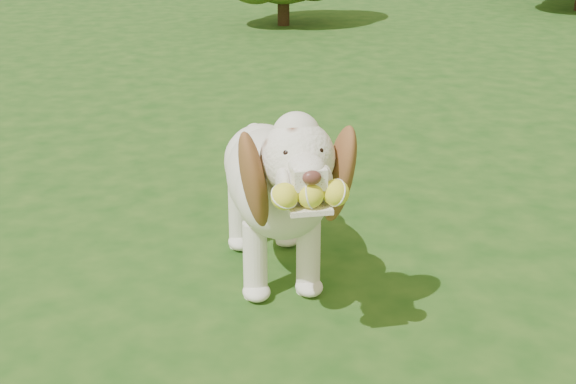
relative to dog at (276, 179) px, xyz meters
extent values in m
plane|color=#174012|center=(-0.56, -0.31, -0.47)|extent=(80.00, 80.00, 0.00)
ellipsoid|color=white|center=(-0.01, 0.12, -0.04)|extent=(0.44, 0.77, 0.40)
ellipsoid|color=white|center=(0.01, -0.16, 0.00)|extent=(0.41, 0.41, 0.39)
ellipsoid|color=white|center=(-0.03, 0.38, -0.05)|extent=(0.38, 0.38, 0.35)
cylinder|color=white|center=(0.02, -0.31, 0.11)|extent=(0.23, 0.32, 0.30)
sphere|color=white|center=(0.03, -0.45, 0.25)|extent=(0.29, 0.29, 0.27)
sphere|color=white|center=(0.03, -0.43, 0.33)|extent=(0.19, 0.19, 0.18)
cube|color=white|center=(0.04, -0.61, 0.25)|extent=(0.12, 0.17, 0.07)
ellipsoid|color=#592D28|center=(0.05, -0.69, 0.26)|extent=(0.07, 0.05, 0.05)
cube|color=white|center=(0.04, -0.62, 0.14)|extent=(0.16, 0.18, 0.02)
ellipsoid|color=brown|center=(-0.13, -0.45, 0.17)|extent=(0.17, 0.27, 0.42)
ellipsoid|color=brown|center=(0.19, -0.43, 0.17)|extent=(0.16, 0.26, 0.42)
cylinder|color=white|center=(-0.04, 0.54, -0.01)|extent=(0.08, 0.20, 0.15)
cylinder|color=white|center=(-0.10, -0.15, -0.30)|extent=(0.11, 0.11, 0.34)
cylinder|color=white|center=(0.12, -0.13, -0.30)|extent=(0.11, 0.11, 0.34)
cylinder|color=white|center=(-0.14, 0.35, -0.30)|extent=(0.11, 0.11, 0.34)
cylinder|color=white|center=(0.09, 0.37, -0.30)|extent=(0.11, 0.11, 0.34)
sphere|color=yellow|center=(-0.04, -0.68, 0.20)|extent=(0.10, 0.10, 0.09)
sphere|color=yellow|center=(0.05, -0.67, 0.20)|extent=(0.10, 0.10, 0.09)
sphere|color=yellow|center=(0.14, -0.66, 0.20)|extent=(0.10, 0.10, 0.09)
cylinder|color=#382314|center=(0.75, 6.31, -0.25)|extent=(0.14, 0.14, 0.45)
camera|label=1|loc=(-0.32, -3.14, 1.20)|focal=50.00mm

